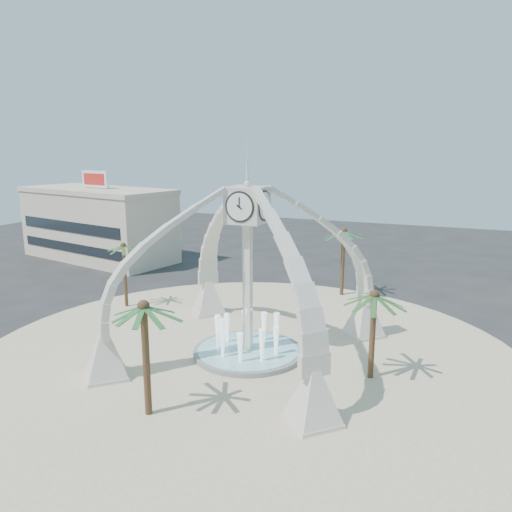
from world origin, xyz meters
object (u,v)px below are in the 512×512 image
at_px(palm_east, 374,296).
at_px(palm_south, 144,308).
at_px(palm_west, 123,247).
at_px(clock_tower, 248,269).
at_px(fountain, 248,351).
at_px(palm_north, 344,232).

distance_m(palm_east, palm_south, 14.46).
distance_m(palm_east, palm_west, 25.04).
distance_m(clock_tower, palm_south, 10.03).
relative_size(clock_tower, fountain, 2.24).
xyz_separation_m(palm_north, palm_south, (-4.53, -27.55, -0.24)).
bearing_deg(clock_tower, palm_south, -100.42).
height_order(palm_north, palm_south, palm_north).
bearing_deg(palm_west, palm_north, 33.26).
xyz_separation_m(fountain, palm_north, (2.72, 17.69, 6.32)).
bearing_deg(palm_east, palm_south, -138.28).
xyz_separation_m(palm_east, palm_west, (-24.28, 6.11, 0.21)).
bearing_deg(palm_south, fountain, 79.58).
xyz_separation_m(clock_tower, palm_west, (-15.31, 5.86, -0.63)).
bearing_deg(clock_tower, palm_west, 159.06).
distance_m(clock_tower, fountain, 6.20).
height_order(fountain, palm_north, palm_north).
bearing_deg(palm_north, clock_tower, -98.74).
bearing_deg(palm_east, palm_west, 165.87).
xyz_separation_m(clock_tower, palm_south, (-1.81, -9.86, -0.12)).
bearing_deg(palm_west, clock_tower, -20.94).
relative_size(fountain, palm_south, 1.10).
height_order(palm_west, palm_north, palm_north).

